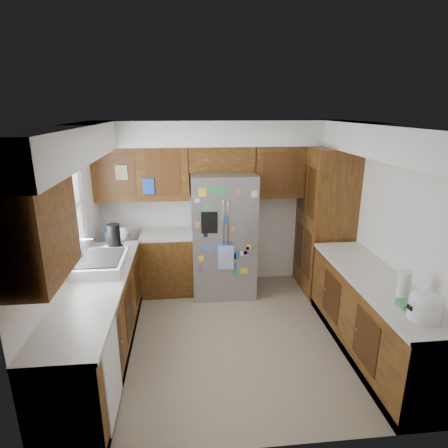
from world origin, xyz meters
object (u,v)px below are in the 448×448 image
(pantry, at_px, (325,221))
(paper_towel, at_px, (404,284))
(fridge, at_px, (223,234))
(rice_cooker, at_px, (426,305))

(pantry, relative_size, paper_towel, 8.12)
(paper_towel, bearing_deg, fridge, 126.32)
(rice_cooker, bearing_deg, pantry, 89.99)
(fridge, height_order, paper_towel, fridge)
(pantry, distance_m, fridge, 1.51)
(fridge, relative_size, paper_towel, 6.80)
(pantry, distance_m, rice_cooker, 2.43)
(pantry, xyz_separation_m, paper_towel, (0.03, -2.03, -0.02))
(fridge, bearing_deg, rice_cooker, -58.83)
(fridge, height_order, rice_cooker, fridge)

